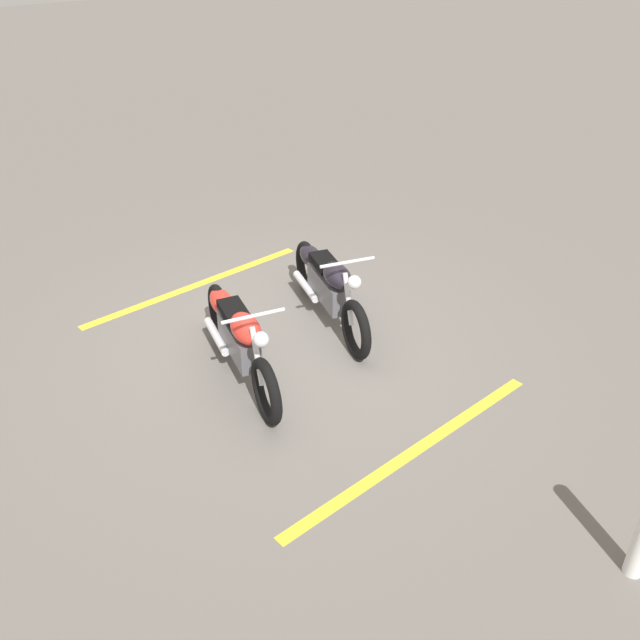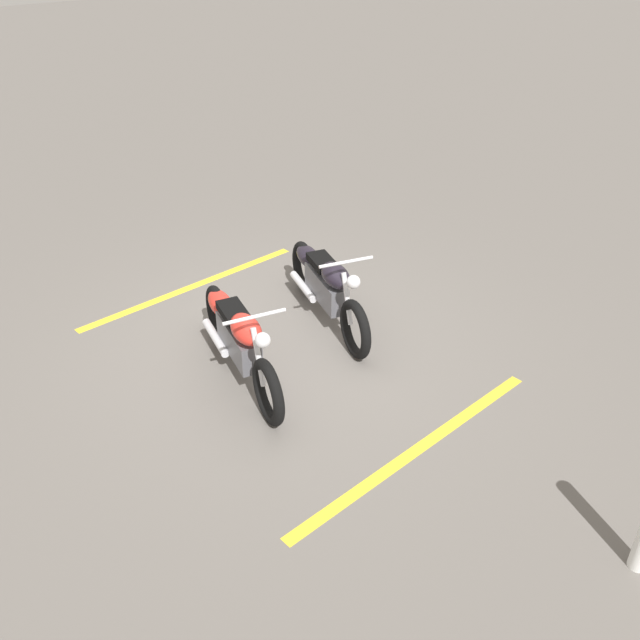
{
  "view_description": "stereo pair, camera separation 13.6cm",
  "coord_description": "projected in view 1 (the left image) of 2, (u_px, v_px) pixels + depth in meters",
  "views": [
    {
      "loc": [
        5.5,
        -3.51,
        4.37
      ],
      "look_at": [
        0.67,
        0.0,
        0.65
      ],
      "focal_mm": 38.66,
      "sensor_mm": 36.0,
      "label": 1
    },
    {
      "loc": [
        5.41,
        -3.62,
        4.37
      ],
      "look_at": [
        0.67,
        0.0,
        0.65
      ],
      "focal_mm": 38.66,
      "sensor_mm": 36.0,
      "label": 2
    }
  ],
  "objects": [
    {
      "name": "ground_plane",
      "position": [
        286.0,
        343.0,
        7.84
      ],
      "size": [
        60.0,
        60.0,
        0.0
      ],
      "primitive_type": "plane",
      "color": "#66605B"
    },
    {
      "name": "motorcycle_dark_foreground",
      "position": [
        328.0,
        284.0,
        8.06
      ],
      "size": [
        2.18,
        0.79,
        1.04
      ],
      "rotation": [
        0.0,
        0.0,
        -0.27
      ],
      "color": "black",
      "rests_on": "ground"
    },
    {
      "name": "motorcycle_bright_foreground",
      "position": [
        238.0,
        336.0,
        7.12
      ],
      "size": [
        2.2,
        0.73,
        1.04
      ],
      "rotation": [
        0.0,
        0.0,
        -0.22
      ],
      "color": "black",
      "rests_on": "ground"
    },
    {
      "name": "parking_stripe_near",
      "position": [
        196.0,
        285.0,
        8.99
      ],
      "size": [
        0.4,
        3.2,
        0.01
      ],
      "primitive_type": "cube",
      "rotation": [
        0.0,
        0.0,
        1.66
      ],
      "color": "yellow",
      "rests_on": "ground"
    },
    {
      "name": "parking_stripe_mid",
      "position": [
        415.0,
        451.0,
        6.33
      ],
      "size": [
        0.4,
        3.2,
        0.01
      ],
      "primitive_type": "cube",
      "rotation": [
        0.0,
        0.0,
        1.66
      ],
      "color": "yellow",
      "rests_on": "ground"
    }
  ]
}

